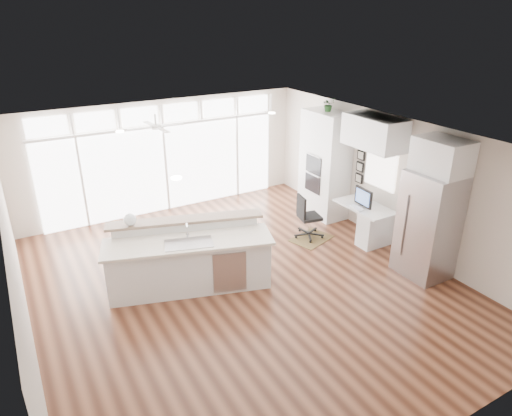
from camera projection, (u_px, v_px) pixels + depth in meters
floor at (243, 284)px, 8.34m from camera, size 7.00×8.00×0.02m
ceiling at (241, 139)px, 7.26m from camera, size 7.00×8.00×0.02m
wall_back at (164, 156)px, 10.98m from camera, size 7.00×0.04×2.70m
wall_front at (429, 359)px, 4.62m from camera, size 7.00×0.04×2.70m
wall_left at (16, 270)px, 6.20m from camera, size 0.04×8.00×2.70m
wall_right at (392, 181)px, 9.40m from camera, size 0.04×8.00×2.70m
glass_wall at (166, 169)px, 11.05m from camera, size 5.80×0.06×2.08m
transom_row at (161, 114)px, 10.52m from camera, size 5.90×0.06×0.40m
desk_window at (381, 168)px, 9.54m from camera, size 0.04×0.85×0.85m
ceiling_fan at (156, 122)px, 9.34m from camera, size 1.16×1.16×0.32m
recessed_lights at (236, 138)px, 7.42m from camera, size 3.40×3.00×0.02m
oven_cabinet at (325, 165)px, 10.72m from camera, size 0.64×1.20×2.50m
desk_nook at (364, 222)px, 9.85m from camera, size 0.72×1.30×0.76m
upper_cabinets at (374, 132)px, 9.08m from camera, size 0.64×1.30×0.64m
refrigerator at (428, 225)px, 8.29m from camera, size 0.76×0.90×2.00m
fridge_cabinet at (442, 156)px, 7.79m from camera, size 0.64×0.90×0.60m
framed_photos at (360, 167)px, 10.09m from camera, size 0.06×0.22×0.80m
kitchen_island at (189, 259)px, 7.99m from camera, size 3.10×1.91×1.15m
rug at (311, 239)px, 9.95m from camera, size 1.02×0.87×0.01m
office_chair at (310, 216)px, 9.87m from camera, size 0.59×0.55×0.97m
fishbowl at (130, 219)px, 7.89m from camera, size 0.26×0.26×0.22m
monitor at (363, 197)px, 9.58m from camera, size 0.12×0.52×0.43m
keyboard at (356, 208)px, 9.58m from camera, size 0.18×0.37×0.02m
potted_plant at (328, 106)px, 10.17m from camera, size 0.31×0.34×0.24m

